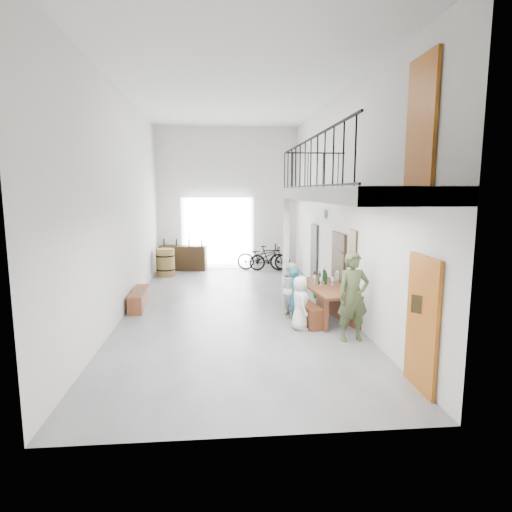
{
  "coord_description": "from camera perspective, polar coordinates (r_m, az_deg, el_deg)",
  "views": [
    {
      "loc": [
        -0.4,
        -10.96,
        3.07
      ],
      "look_at": [
        0.54,
        -0.5,
        1.46
      ],
      "focal_mm": 30.0,
      "sensor_mm": 36.0,
      "label": 1
    }
  ],
  "objects": [
    {
      "name": "host_standing",
      "position": [
        9.0,
        12.82,
        -5.32
      ],
      "size": [
        0.72,
        0.51,
        1.84
      ],
      "primitive_type": "imported",
      "rotation": [
        0.0,
        0.0,
        0.11
      ],
      "color": "#424D2B",
      "rests_on": "ground"
    },
    {
      "name": "room_walls",
      "position": [
        10.98,
        -3.11,
        11.23
      ],
      "size": [
        12.0,
        12.0,
        12.0
      ],
      "color": "silver",
      "rests_on": "ground"
    },
    {
      "name": "guest_right_c",
      "position": [
        11.31,
        11.07,
        -4.46
      ],
      "size": [
        0.5,
        0.6,
        1.05
      ],
      "primitive_type": "imported",
      "rotation": [
        0.0,
        0.0,
        -1.19
      ],
      "color": "white",
      "rests_on": "ground"
    },
    {
      "name": "tasting_table",
      "position": [
        10.48,
        9.4,
        -4.44
      ],
      "size": [
        1.21,
        2.37,
        0.79
      ],
      "rotation": [
        0.0,
        0.0,
        0.13
      ],
      "color": "brown",
      "rests_on": "ground"
    },
    {
      "name": "bench_wall",
      "position": [
        10.76,
        11.15,
        -6.65
      ],
      "size": [
        0.71,
        2.18,
        0.5
      ],
      "primitive_type": "cube",
      "rotation": [
        0.0,
        0.0,
        0.2
      ],
      "color": "brown",
      "rests_on": "ground"
    },
    {
      "name": "right_wall_decor",
      "position": [
        9.7,
        13.56,
        0.6
      ],
      "size": [
        0.07,
        8.28,
        5.07
      ],
      "color": "#A85414",
      "rests_on": "ground"
    },
    {
      "name": "potted_plant",
      "position": [
        12.47,
        8.24,
        -4.55
      ],
      "size": [
        0.41,
        0.36,
        0.45
      ],
      "primitive_type": "imported",
      "rotation": [
        0.0,
        0.0,
        0.02
      ],
      "color": "#1B521D",
      "rests_on": "ground"
    },
    {
      "name": "balcony",
      "position": [
        8.18,
        11.87,
        7.78
      ],
      "size": [
        1.52,
        5.62,
        4.0
      ],
      "color": "silver",
      "rests_on": "ground"
    },
    {
      "name": "bicycle_near",
      "position": [
        16.61,
        0.82,
        -0.14
      ],
      "size": [
        2.05,
        1.05,
        1.02
      ],
      "primitive_type": "imported",
      "rotation": [
        0.0,
        0.0,
        1.37
      ],
      "color": "black",
      "rests_on": "ground"
    },
    {
      "name": "gateway_portal",
      "position": [
        16.98,
        -5.12,
        3.04
      ],
      "size": [
        2.8,
        0.08,
        2.8
      ],
      "primitive_type": "cube",
      "color": "white",
      "rests_on": "ground"
    },
    {
      "name": "serving_counter",
      "position": [
        16.86,
        -9.67,
        -0.27
      ],
      "size": [
        1.84,
        0.76,
        0.94
      ],
      "primitive_type": "cube",
      "rotation": [
        0.0,
        0.0,
        -0.15
      ],
      "color": "#352514",
      "rests_on": "ground"
    },
    {
      "name": "tableware",
      "position": [
        10.67,
        9.11,
        -2.97
      ],
      "size": [
        0.61,
        1.62,
        0.35
      ],
      "color": "black",
      "rests_on": "tasting_table"
    },
    {
      "name": "bicycle_far",
      "position": [
        16.55,
        1.86,
        -0.28
      ],
      "size": [
        1.61,
        0.47,
        0.96
      ],
      "primitive_type": "imported",
      "rotation": [
        0.0,
        0.0,
        1.58
      ],
      "color": "black",
      "rests_on": "ground"
    },
    {
      "name": "side_bench",
      "position": [
        11.8,
        -15.31,
        -5.53
      ],
      "size": [
        0.4,
        1.63,
        0.46
      ],
      "primitive_type": "cube",
      "rotation": [
        0.0,
        0.0,
        0.03
      ],
      "color": "brown",
      "rests_on": "ground"
    },
    {
      "name": "oak_barrel",
      "position": [
        15.8,
        -11.98,
        -0.83
      ],
      "size": [
        0.68,
        0.68,
        1.0
      ],
      "color": "olive",
      "rests_on": "ground"
    },
    {
      "name": "guest_left_b",
      "position": [
        10.27,
        5.24,
        -5.08
      ],
      "size": [
        0.43,
        0.53,
        1.25
      ],
      "primitive_type": "imported",
      "rotation": [
        0.0,
        0.0,
        1.24
      ],
      "color": "#24627A",
      "rests_on": "ground"
    },
    {
      "name": "counter_bottles",
      "position": [
        16.76,
        -9.74,
        1.79
      ],
      "size": [
        1.53,
        0.32,
        0.28
      ],
      "color": "black",
      "rests_on": "serving_counter"
    },
    {
      "name": "guest_left_c",
      "position": [
        10.66,
        4.76,
        -4.36
      ],
      "size": [
        0.72,
        0.79,
        1.33
      ],
      "primitive_type": "imported",
      "rotation": [
        0.0,
        0.0,
        1.99
      ],
      "color": "white",
      "rests_on": "ground"
    },
    {
      "name": "guest_right_b",
      "position": [
        10.78,
        12.26,
        -5.07
      ],
      "size": [
        0.62,
        1.05,
        1.08
      ],
      "primitive_type": "imported",
      "rotation": [
        0.0,
        0.0,
        -1.25
      ],
      "color": "black",
      "rests_on": "ground"
    },
    {
      "name": "guest_right_a",
      "position": [
        10.1,
        13.68,
        -5.6
      ],
      "size": [
        0.54,
        0.78,
        1.23
      ],
      "primitive_type": "imported",
      "rotation": [
        0.0,
        0.0,
        -1.95
      ],
      "color": "#9D2E1B",
      "rests_on": "ground"
    },
    {
      "name": "floor",
      "position": [
        11.39,
        -2.96,
        -6.94
      ],
      "size": [
        12.0,
        12.0,
        0.0
      ],
      "primitive_type": "plane",
      "color": "#5E5E60",
      "rests_on": "ground"
    },
    {
      "name": "guest_left_a",
      "position": [
        9.58,
        5.9,
        -6.25
      ],
      "size": [
        0.42,
        0.61,
        1.21
      ],
      "primitive_type": "imported",
      "rotation": [
        0.0,
        0.0,
        1.64
      ],
      "color": "white",
      "rests_on": "ground"
    },
    {
      "name": "bench_inner",
      "position": [
        10.48,
        6.12,
        -7.03
      ],
      "size": [
        0.63,
        2.07,
        0.47
      ],
      "primitive_type": "cube",
      "rotation": [
        0.0,
        0.0,
        0.15
      ],
      "color": "brown",
      "rests_on": "ground"
    },
    {
      "name": "guest_left_d",
      "position": [
        11.14,
        4.7,
        -4.31
      ],
      "size": [
        0.67,
        0.83,
        1.13
      ],
      "primitive_type": "imported",
      "rotation": [
        0.0,
        0.0,
        1.18
      ],
      "color": "#24627A",
      "rests_on": "ground"
    }
  ]
}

